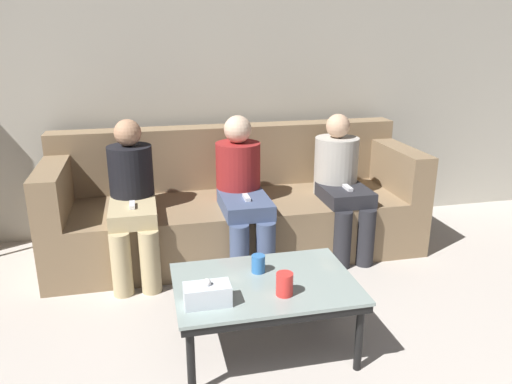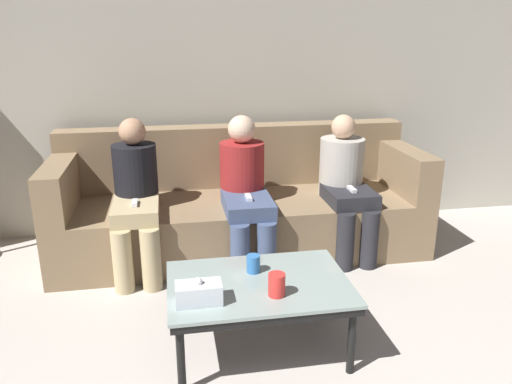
% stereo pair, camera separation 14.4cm
% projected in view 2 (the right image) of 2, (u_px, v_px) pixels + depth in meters
% --- Properties ---
extents(wall_back, '(12.00, 0.06, 2.60)m').
position_uv_depth(wall_back, '(230.00, 73.00, 4.04)').
color(wall_back, '#B7B2A3').
rests_on(wall_back, ground_plane).
extents(couch, '(2.74, 0.90, 0.91)m').
position_uv_depth(couch, '(240.00, 207.00, 3.86)').
color(couch, '#897051').
rests_on(couch, ground_plane).
extents(coffee_table, '(0.93, 0.64, 0.40)m').
position_uv_depth(coffee_table, '(259.00, 289.00, 2.58)').
color(coffee_table, '#8C9E99').
rests_on(coffee_table, ground_plane).
extents(cup_near_left, '(0.08, 0.08, 0.12)m').
position_uv_depth(cup_near_left, '(277.00, 285.00, 2.42)').
color(cup_near_left, red).
rests_on(cup_near_left, coffee_table).
extents(cup_near_right, '(0.07, 0.07, 0.10)m').
position_uv_depth(cup_near_right, '(253.00, 264.00, 2.66)').
color(cup_near_right, '#3372BF').
rests_on(cup_near_right, coffee_table).
extents(tissue_box, '(0.22, 0.12, 0.13)m').
position_uv_depth(tissue_box, '(199.00, 293.00, 2.36)').
color(tissue_box, silver).
rests_on(tissue_box, coffee_table).
extents(seated_person_left_end, '(0.31, 0.68, 1.06)m').
position_uv_depth(seated_person_left_end, '(136.00, 193.00, 3.43)').
color(seated_person_left_end, tan).
rests_on(seated_person_left_end, ground_plane).
extents(seated_person_mid_left, '(0.32, 0.72, 1.06)m').
position_uv_depth(seated_person_mid_left, '(245.00, 187.00, 3.55)').
color(seated_person_mid_left, '#47567A').
rests_on(seated_person_mid_left, ground_plane).
extents(seated_person_mid_right, '(0.33, 0.63, 1.04)m').
position_uv_depth(seated_person_mid_right, '(345.00, 181.00, 3.70)').
color(seated_person_mid_right, '#28282D').
rests_on(seated_person_mid_right, ground_plane).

